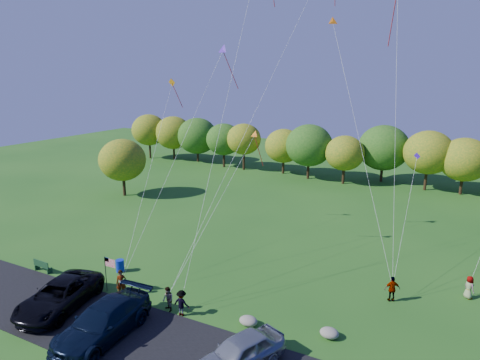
% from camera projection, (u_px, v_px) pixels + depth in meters
% --- Properties ---
extents(ground, '(140.00, 140.00, 0.00)m').
position_uv_depth(ground, '(191.00, 309.00, 26.90)').
color(ground, '#205317').
rests_on(ground, ground).
extents(asphalt_lane, '(44.00, 6.00, 0.06)m').
position_uv_depth(asphalt_lane, '(150.00, 343.00, 23.45)').
color(asphalt_lane, black).
rests_on(asphalt_lane, ground).
extents(treeline, '(75.26, 27.84, 8.30)m').
position_uv_depth(treeline, '(347.00, 150.00, 56.41)').
color(treeline, '#342413').
rests_on(treeline, ground).
extents(minivan_dark, '(4.24, 6.79, 1.75)m').
position_uv_depth(minivan_dark, '(59.00, 296.00, 26.73)').
color(minivan_dark, black).
rests_on(minivan_dark, asphalt_lane).
extents(minivan_navy, '(3.01, 6.68, 1.90)m').
position_uv_depth(minivan_navy, '(103.00, 322.00, 23.75)').
color(minivan_navy, black).
rests_on(minivan_navy, asphalt_lane).
extents(minivan_silver, '(3.79, 5.43, 1.72)m').
position_uv_depth(minivan_silver, '(240.00, 353.00, 21.24)').
color(minivan_silver, '#9DA2A7').
rests_on(minivan_silver, asphalt_lane).
extents(flyer_a, '(0.78, 0.76, 1.80)m').
position_uv_depth(flyer_a, '(121.00, 283.00, 28.42)').
color(flyer_a, '#4C4C59').
rests_on(flyer_a, ground).
extents(flyer_b, '(0.97, 0.91, 1.59)m').
position_uv_depth(flyer_b, '(168.00, 299.00, 26.56)').
color(flyer_b, '#4C4C59').
rests_on(flyer_b, ground).
extents(flyer_c, '(1.10, 0.69, 1.64)m').
position_uv_depth(flyer_c, '(182.00, 303.00, 26.08)').
color(flyer_c, '#4C4C59').
rests_on(flyer_c, ground).
extents(flyer_d, '(1.09, 0.85, 1.72)m').
position_uv_depth(flyer_d, '(392.00, 289.00, 27.70)').
color(flyer_d, '#4C4C59').
rests_on(flyer_d, ground).
extents(flyer_e, '(0.88, 0.90, 1.56)m').
position_uv_depth(flyer_e, '(469.00, 287.00, 28.09)').
color(flyer_e, '#4C4C59').
rests_on(flyer_e, ground).
extents(park_bench, '(1.66, 0.43, 0.91)m').
position_uv_depth(park_bench, '(42.00, 266.00, 31.92)').
color(park_bench, '#163E20').
rests_on(park_bench, ground).
extents(trash_barrel, '(0.61, 0.61, 0.92)m').
position_uv_depth(trash_barrel, '(120.00, 266.00, 32.00)').
color(trash_barrel, '#0B24B0').
rests_on(trash_barrel, ground).
extents(flag_assembly, '(0.93, 0.61, 2.52)m').
position_uv_depth(flag_assembly, '(108.00, 266.00, 28.64)').
color(flag_assembly, black).
rests_on(flag_assembly, ground).
extents(boulder_near, '(1.12, 0.88, 0.56)m').
position_uv_depth(boulder_near, '(248.00, 321.00, 25.15)').
color(boulder_near, gray).
rests_on(boulder_near, ground).
extents(boulder_far, '(1.08, 0.90, 0.56)m').
position_uv_depth(boulder_far, '(329.00, 333.00, 23.97)').
color(boulder_far, gray).
rests_on(boulder_far, ground).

